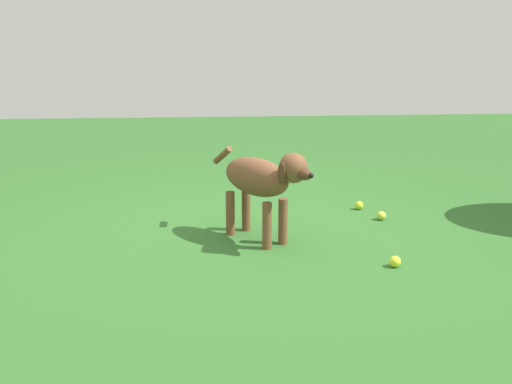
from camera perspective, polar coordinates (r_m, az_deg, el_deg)
name	(u,v)px	position (r m, az deg, el deg)	size (l,w,h in m)	color
ground	(250,240)	(3.59, -0.63, -5.03)	(14.00, 14.00, 0.00)	#2D6026
dog	(262,180)	(3.45, 0.60, 1.30)	(0.59, 0.77, 0.62)	brown
tennis_ball_0	(395,262)	(3.24, 14.40, -7.09)	(0.07, 0.07, 0.07)	yellow
tennis_ball_1	(381,216)	(4.09, 13.02, -2.43)	(0.07, 0.07, 0.07)	#C0D23D
tennis_ball_2	(359,205)	(4.33, 10.78, -1.39)	(0.07, 0.07, 0.07)	#C2D62D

